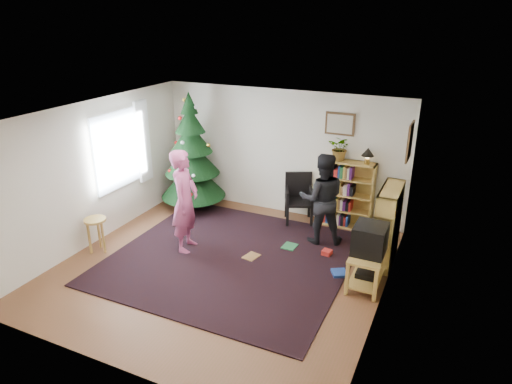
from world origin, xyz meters
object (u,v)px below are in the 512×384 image
at_px(picture_back, 340,124).
at_px(potted_plant, 341,148).
at_px(picture_right, 410,142).
at_px(christmas_tree, 192,161).
at_px(bookshelf_back, 348,194).
at_px(stool, 96,226).
at_px(bookshelf_right, 388,225).
at_px(table_lamp, 368,153).
at_px(crt_tv, 370,239).
at_px(armchair, 301,196).
at_px(person_by_chair, 322,199).
at_px(tv_stand, 367,266).
at_px(person_standing, 185,201).

height_order(picture_back, potted_plant, picture_back).
xyz_separation_m(picture_right, christmas_tree, (-4.20, 0.16, -0.94)).
distance_m(christmas_tree, bookshelf_back, 3.20).
xyz_separation_m(bookshelf_back, stool, (-3.63, -2.77, -0.19)).
bearing_deg(bookshelf_right, table_lamp, 30.48).
bearing_deg(bookshelf_right, crt_tv, 171.56).
distance_m(picture_right, armchair, 2.46).
bearing_deg(picture_right, christmas_tree, 177.83).
height_order(bookshelf_back, bookshelf_right, same).
bearing_deg(picture_right, stool, -155.00).
bearing_deg(christmas_tree, person_by_chair, -7.72).
bearing_deg(potted_plant, bookshelf_back, 0.00).
relative_size(crt_tv, table_lamp, 1.67).
height_order(bookshelf_right, tv_stand, bookshelf_right).
bearing_deg(table_lamp, tv_stand, -75.22).
xyz_separation_m(picture_back, person_standing, (-2.00, -2.18, -1.05)).
xyz_separation_m(armchair, potted_plant, (0.69, 0.11, 1.02)).
bearing_deg(christmas_tree, picture_right, -2.17).
height_order(tv_stand, stool, stool).
bearing_deg(table_lamp, picture_right, -38.26).
bearing_deg(stool, tv_stand, 11.51).
height_order(person_by_chair, potted_plant, potted_plant).
xyz_separation_m(crt_tv, table_lamp, (-0.49, 1.87, 0.73)).
xyz_separation_m(picture_back, bookshelf_back, (0.28, -0.14, -1.29)).
xyz_separation_m(picture_back, person_by_chair, (0.01, -0.96, -1.12)).
bearing_deg(tv_stand, stool, -168.49).
bearing_deg(person_by_chair, christmas_tree, -29.37).
bearing_deg(picture_back, bookshelf_right, -44.68).
bearing_deg(stool, person_by_chair, 30.07).
xyz_separation_m(bookshelf_right, person_standing, (-3.19, -1.01, 0.23)).
bearing_deg(picture_right, person_standing, -156.35).
xyz_separation_m(bookshelf_right, armchair, (-1.81, 0.94, -0.15)).
relative_size(christmas_tree, person_standing, 1.35).
bearing_deg(picture_right, potted_plant, 154.70).
height_order(armchair, person_by_chair, person_by_chair).
height_order(bookshelf_right, table_lamp, table_lamp).
distance_m(picture_back, picture_right, 1.51).
distance_m(bookshelf_right, potted_plant, 1.75).
distance_m(bookshelf_back, table_lamp, 0.89).
height_order(potted_plant, table_lamp, potted_plant).
height_order(crt_tv, person_by_chair, person_by_chair).
relative_size(tv_stand, person_standing, 0.47).
xyz_separation_m(armchair, stool, (-2.73, -2.66, -0.04)).
xyz_separation_m(bookshelf_right, potted_plant, (-1.11, 1.04, 0.87)).
relative_size(crt_tv, person_by_chair, 0.31).
height_order(bookshelf_right, potted_plant, potted_plant).
xyz_separation_m(bookshelf_back, table_lamp, (0.30, 0.00, 0.84)).
xyz_separation_m(tv_stand, person_standing, (-3.07, -0.18, 0.58)).
relative_size(christmas_tree, armchair, 2.55).
bearing_deg(potted_plant, person_standing, -135.45).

